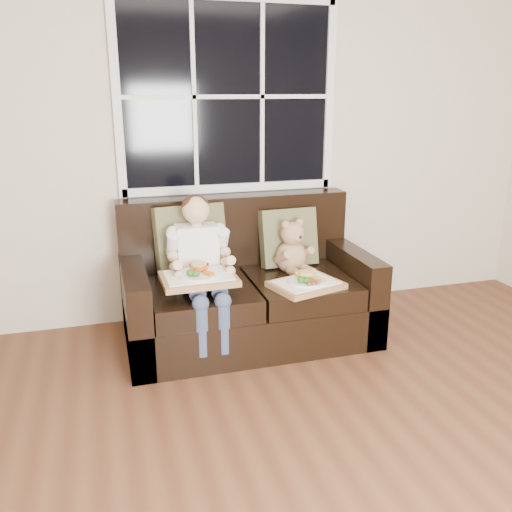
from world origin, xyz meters
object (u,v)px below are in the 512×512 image
object	(u,v)px
child	(200,257)
teddy_bear	(292,250)
loveseat	(246,294)
tray_left	(199,277)
tray_right	(306,283)

from	to	relation	value
child	teddy_bear	distance (m)	0.69
teddy_bear	child	bearing A→B (deg)	174.94
loveseat	teddy_bear	xyz separation A→B (m)	(0.34, -0.00, 0.30)
tray_left	loveseat	bearing A→B (deg)	35.99
loveseat	child	world-z (taller)	child
loveseat	tray_right	world-z (taller)	loveseat
teddy_bear	tray_right	distance (m)	0.37
tray_left	tray_right	xyz separation A→B (m)	(0.70, -0.05, -0.10)
teddy_bear	tray_left	size ratio (longest dim) A/B	0.84
loveseat	teddy_bear	size ratio (longest dim) A/B	4.30
child	tray_left	bearing A→B (deg)	-103.98
tray_right	tray_left	bearing A→B (deg)	159.57
loveseat	teddy_bear	bearing A→B (deg)	-0.23
child	teddy_bear	xyz separation A→B (m)	(0.68, 0.12, -0.05)
teddy_bear	tray_left	distance (m)	0.78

